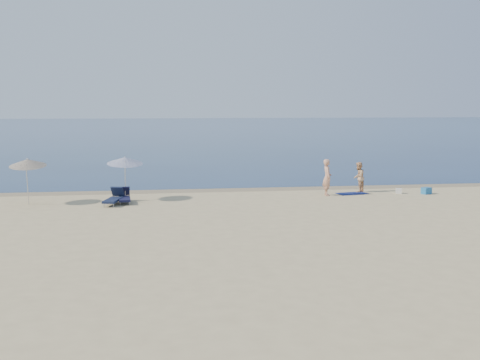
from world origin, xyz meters
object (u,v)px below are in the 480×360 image
Objects in this scene: person_right at (358,177)px; blue_cooler at (426,191)px; person_left at (327,177)px; umbrella_near at (125,160)px.

person_right is 3.73m from blue_cooler.
blue_cooler is (5.55, -0.28, -0.80)m from person_left.
person_right is 0.71× the size of umbrella_near.
person_left is 5.61m from blue_cooler.
umbrella_near reaches higher than blue_cooler.
blue_cooler is 0.21× the size of umbrella_near.
person_left is 0.83× the size of umbrella_near.
umbrella_near is at bearing 155.19° from blue_cooler.
person_left is at bearing -25.92° from person_right.
umbrella_near is (-10.66, -0.11, 1.07)m from person_left.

